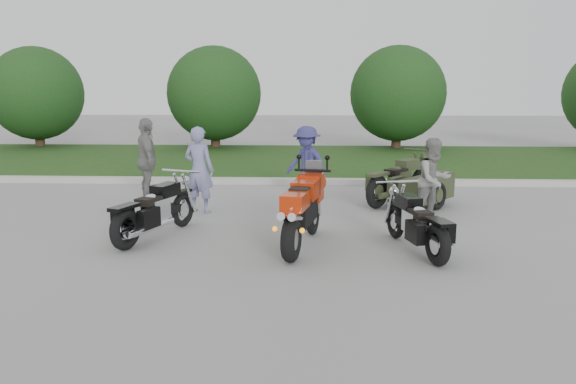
{
  "coord_description": "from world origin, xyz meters",
  "views": [
    {
      "loc": [
        0.82,
        -8.22,
        2.5
      ],
      "look_at": [
        0.41,
        0.72,
        0.8
      ],
      "focal_mm": 35.0,
      "sensor_mm": 36.0,
      "label": 1
    }
  ],
  "objects_px": {
    "sportbike_red": "(302,209)",
    "person_back": "(147,161)",
    "cruiser_left": "(153,213)",
    "person_denim": "(307,163)",
    "person_grey": "(434,180)",
    "cruiser_sidecar": "(414,186)",
    "person_stripe": "(199,170)",
    "cruiser_right": "(418,226)"
  },
  "relations": [
    {
      "from": "cruiser_sidecar",
      "to": "person_denim",
      "type": "bearing_deg",
      "value": -155.54
    },
    {
      "from": "cruiser_sidecar",
      "to": "person_stripe",
      "type": "height_order",
      "value": "person_stripe"
    },
    {
      "from": "sportbike_red",
      "to": "cruiser_left",
      "type": "height_order",
      "value": "sportbike_red"
    },
    {
      "from": "cruiser_right",
      "to": "person_grey",
      "type": "distance_m",
      "value": 2.21
    },
    {
      "from": "person_stripe",
      "to": "person_denim",
      "type": "bearing_deg",
      "value": -127.61
    },
    {
      "from": "person_grey",
      "to": "person_back",
      "type": "xyz_separation_m",
      "value": [
        -5.81,
        1.39,
        0.14
      ]
    },
    {
      "from": "person_stripe",
      "to": "cruiser_right",
      "type": "bearing_deg",
      "value": 164.34
    },
    {
      "from": "person_stripe",
      "to": "person_denim",
      "type": "relative_size",
      "value": 1.06
    },
    {
      "from": "cruiser_sidecar",
      "to": "person_back",
      "type": "distance_m",
      "value": 5.7
    },
    {
      "from": "cruiser_sidecar",
      "to": "person_grey",
      "type": "xyz_separation_m",
      "value": [
        0.12,
        -1.3,
        0.35
      ]
    },
    {
      "from": "cruiser_right",
      "to": "sportbike_red",
      "type": "bearing_deg",
      "value": 160.11
    },
    {
      "from": "cruiser_sidecar",
      "to": "sportbike_red",
      "type": "bearing_deg",
      "value": -85.0
    },
    {
      "from": "person_denim",
      "to": "person_back",
      "type": "bearing_deg",
      "value": -134.5
    },
    {
      "from": "sportbike_red",
      "to": "person_back",
      "type": "bearing_deg",
      "value": 146.94
    },
    {
      "from": "cruiser_left",
      "to": "cruiser_right",
      "type": "height_order",
      "value": "cruiser_left"
    },
    {
      "from": "person_back",
      "to": "person_denim",
      "type": "bearing_deg",
      "value": -106.59
    },
    {
      "from": "person_stripe",
      "to": "person_grey",
      "type": "xyz_separation_m",
      "value": [
        4.51,
        -0.51,
        -0.08
      ]
    },
    {
      "from": "person_back",
      "to": "sportbike_red",
      "type": "bearing_deg",
      "value": -160.12
    },
    {
      "from": "cruiser_left",
      "to": "person_grey",
      "type": "distance_m",
      "value": 5.11
    },
    {
      "from": "cruiser_right",
      "to": "person_back",
      "type": "distance_m",
      "value": 6.23
    },
    {
      "from": "person_grey",
      "to": "person_back",
      "type": "distance_m",
      "value": 5.97
    },
    {
      "from": "sportbike_red",
      "to": "person_denim",
      "type": "distance_m",
      "value": 3.87
    },
    {
      "from": "person_grey",
      "to": "person_denim",
      "type": "xyz_separation_m",
      "value": [
        -2.39,
        1.95,
        0.04
      ]
    },
    {
      "from": "sportbike_red",
      "to": "person_denim",
      "type": "xyz_separation_m",
      "value": [
        0.02,
        3.87,
        0.19
      ]
    },
    {
      "from": "person_grey",
      "to": "person_denim",
      "type": "distance_m",
      "value": 3.08
    },
    {
      "from": "sportbike_red",
      "to": "cruiser_right",
      "type": "xyz_separation_m",
      "value": [
        1.75,
        -0.16,
        -0.21
      ]
    },
    {
      "from": "person_denim",
      "to": "cruiser_left",
      "type": "bearing_deg",
      "value": -89.63
    },
    {
      "from": "cruiser_sidecar",
      "to": "person_grey",
      "type": "height_order",
      "value": "person_grey"
    },
    {
      "from": "sportbike_red",
      "to": "cruiser_left",
      "type": "relative_size",
      "value": 1.04
    },
    {
      "from": "cruiser_sidecar",
      "to": "person_stripe",
      "type": "bearing_deg",
      "value": -129.44
    },
    {
      "from": "cruiser_left",
      "to": "person_denim",
      "type": "xyz_separation_m",
      "value": [
        2.49,
        3.44,
        0.37
      ]
    },
    {
      "from": "sportbike_red",
      "to": "person_denim",
      "type": "bearing_deg",
      "value": 100.92
    },
    {
      "from": "cruiser_left",
      "to": "person_denim",
      "type": "distance_m",
      "value": 4.26
    },
    {
      "from": "cruiser_right",
      "to": "cruiser_sidecar",
      "type": "bearing_deg",
      "value": 66.34
    },
    {
      "from": "person_grey",
      "to": "cruiser_sidecar",
      "type": "bearing_deg",
      "value": 65.12
    },
    {
      "from": "cruiser_right",
      "to": "cruiser_sidecar",
      "type": "relative_size",
      "value": 0.95
    },
    {
      "from": "person_grey",
      "to": "person_stripe",
      "type": "bearing_deg",
      "value": 143.24
    },
    {
      "from": "sportbike_red",
      "to": "cruiser_sidecar",
      "type": "height_order",
      "value": "sportbike_red"
    },
    {
      "from": "cruiser_sidecar",
      "to": "person_denim",
      "type": "relative_size",
      "value": 1.33
    },
    {
      "from": "cruiser_left",
      "to": "person_back",
      "type": "relative_size",
      "value": 1.17
    },
    {
      "from": "cruiser_right",
      "to": "cruiser_sidecar",
      "type": "height_order",
      "value": "cruiser_sidecar"
    },
    {
      "from": "sportbike_red",
      "to": "person_stripe",
      "type": "bearing_deg",
      "value": 141.97
    }
  ]
}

